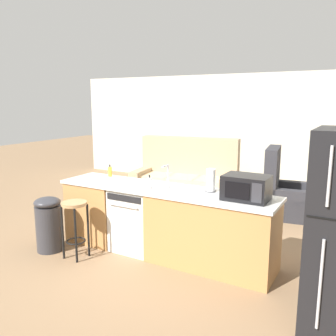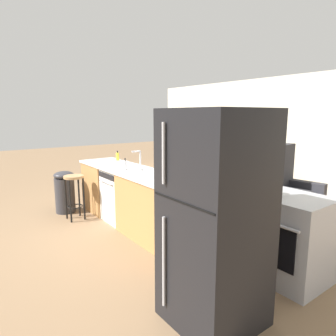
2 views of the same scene
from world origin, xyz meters
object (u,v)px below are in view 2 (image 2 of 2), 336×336
at_px(stove_range, 289,238).
at_px(kettle, 271,187).
at_px(trash_bin, 65,191).
at_px(couch, 210,175).
at_px(refrigerator, 215,220).
at_px(armchair, 288,194).
at_px(dish_soap_bottle, 118,156).
at_px(dishwasher, 124,195).
at_px(bar_stool, 74,188).
at_px(soap_bottle, 125,165).
at_px(paper_towel_roll, 167,166).
at_px(microwave, 181,172).

xyz_separation_m(stove_range, kettle, (-0.17, -0.13, 0.53)).
bearing_deg(trash_bin, couch, 80.48).
height_order(refrigerator, couch, refrigerator).
bearing_deg(armchair, dish_soap_bottle, -132.41).
height_order(dishwasher, armchair, armchair).
xyz_separation_m(couch, armchair, (1.89, 0.04, -0.04)).
distance_m(dish_soap_bottle, armchair, 3.08).
distance_m(bar_stool, armchair, 3.64).
xyz_separation_m(bar_stool, trash_bin, (-0.47, -0.01, -0.16)).
xyz_separation_m(soap_bottle, couch, (-0.75, 2.52, -0.58)).
height_order(stove_range, dish_soap_bottle, dish_soap_bottle).
bearing_deg(dishwasher, refrigerator, -11.93).
height_order(trash_bin, armchair, armchair).
bearing_deg(kettle, armchair, 116.91).
bearing_deg(trash_bin, soap_bottle, 23.12).
bearing_deg(paper_towel_roll, soap_bottle, -161.93).
bearing_deg(couch, trash_bin, -99.52).
bearing_deg(bar_stool, dish_soap_bottle, 97.07).
bearing_deg(kettle, bar_stool, -160.45).
bearing_deg(microwave, trash_bin, -165.54).
relative_size(dish_soap_bottle, couch, 0.08).
relative_size(dishwasher, armchair, 0.70).
bearing_deg(kettle, stove_range, 37.16).
relative_size(microwave, armchair, 0.42).
bearing_deg(paper_towel_roll, stove_range, 14.43).
distance_m(refrigerator, paper_towel_roll, 1.75).
bearing_deg(paper_towel_roll, kettle, 11.28).
xyz_separation_m(kettle, trash_bin, (-3.43, -1.07, -0.61)).
height_order(dishwasher, stove_range, stove_range).
relative_size(dishwasher, soap_bottle, 4.77).
relative_size(microwave, soap_bottle, 2.84).
bearing_deg(couch, soap_bottle, -73.35).
relative_size(refrigerator, paper_towel_roll, 6.29).
relative_size(stove_range, dish_soap_bottle, 5.11).
xyz_separation_m(microwave, paper_towel_roll, (-0.49, 0.14, -0.00)).
xyz_separation_m(microwave, soap_bottle, (-1.22, -0.10, -0.07)).
height_order(bar_stool, couch, couch).
relative_size(kettle, armchair, 0.17).
relative_size(couch, armchair, 1.76).
relative_size(microwave, paper_towel_roll, 1.77).
bearing_deg(dishwasher, microwave, -0.05).
distance_m(dishwasher, bar_stool, 0.83).
xyz_separation_m(dishwasher, dish_soap_bottle, (-0.63, 0.23, 0.55)).
height_order(refrigerator, microwave, refrigerator).
bearing_deg(soap_bottle, paper_towel_roll, 18.07).
relative_size(microwave, trash_bin, 0.68).
height_order(dish_soap_bottle, trash_bin, dish_soap_bottle).
relative_size(stove_range, armchair, 0.75).
relative_size(microwave, couch, 0.24).
xyz_separation_m(microwave, bar_stool, (-2.01, -0.63, -0.50)).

